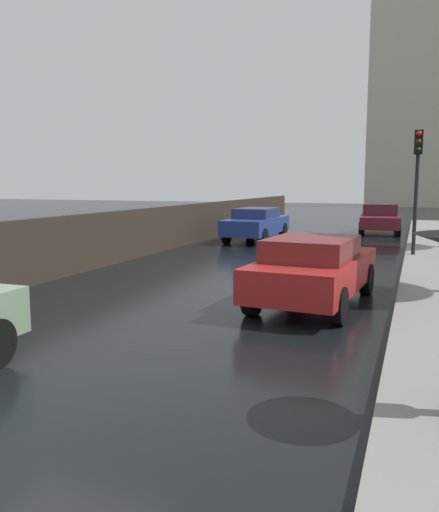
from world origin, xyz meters
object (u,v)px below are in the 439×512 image
object	(u,v)px
car_maroon_near_kerb	(380,219)
car_red_mid_road	(314,268)
traffic_light	(417,168)
car_blue_far_ahead	(256,223)

from	to	relation	value
car_maroon_near_kerb	car_red_mid_road	distance (m)	16.43
car_maroon_near_kerb	traffic_light	bearing A→B (deg)	-83.65
car_red_mid_road	car_blue_far_ahead	xyz separation A→B (m)	(-4.50, 11.02, 0.01)
car_red_mid_road	traffic_light	distance (m)	8.11
car_blue_far_ahead	traffic_light	world-z (taller)	traffic_light
car_maroon_near_kerb	car_red_mid_road	size ratio (longest dim) A/B	0.98
car_maroon_near_kerb	car_red_mid_road	world-z (taller)	car_maroon_near_kerb
car_red_mid_road	car_blue_far_ahead	world-z (taller)	car_blue_far_ahead
car_maroon_near_kerb	car_blue_far_ahead	world-z (taller)	car_maroon_near_kerb
car_maroon_near_kerb	car_red_mid_road	bearing A→B (deg)	-94.80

